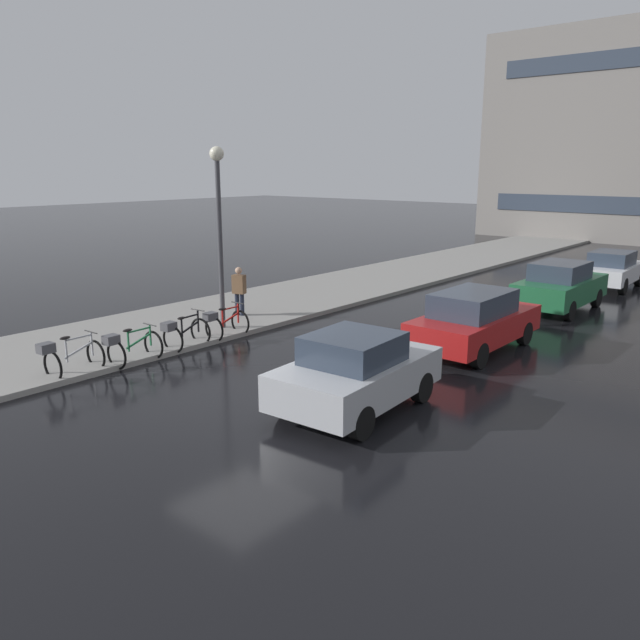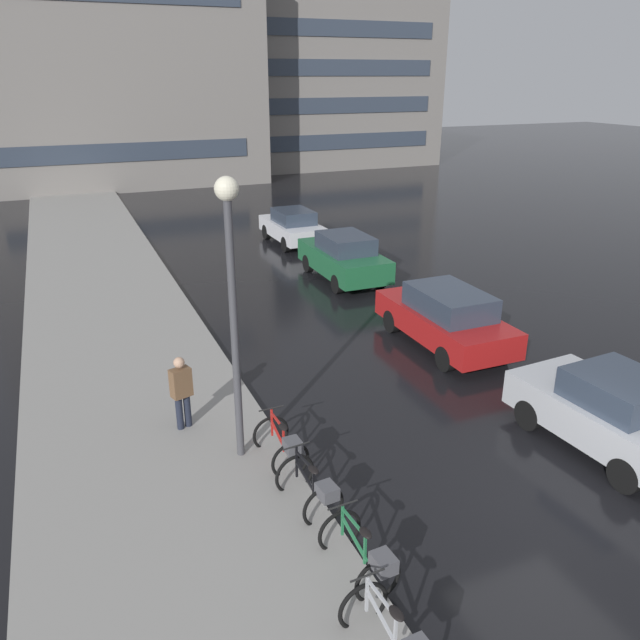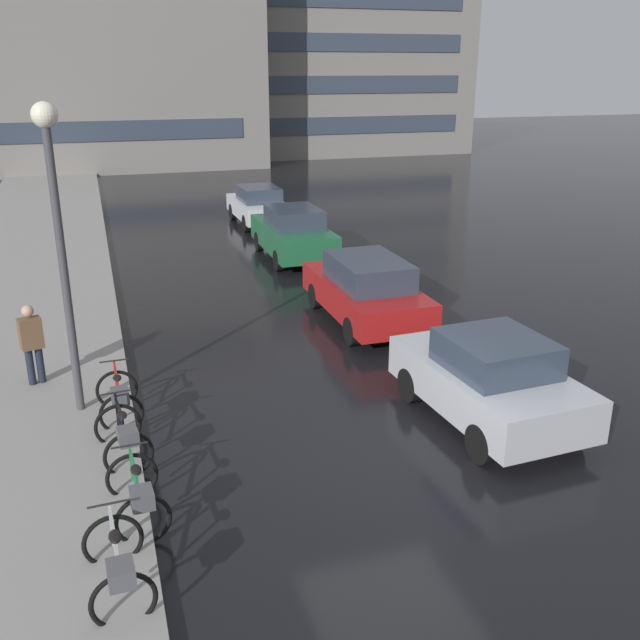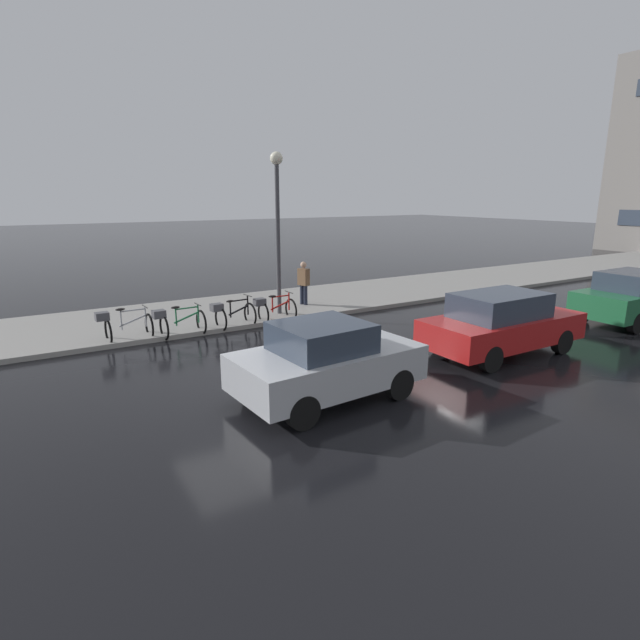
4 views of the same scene
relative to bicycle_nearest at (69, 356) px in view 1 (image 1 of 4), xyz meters
name	(u,v)px [view 1 (image 1 of 4)]	position (x,y,z in m)	size (l,w,h in m)	color
ground_plane	(240,399)	(4.04, 1.60, -0.50)	(140.00, 140.00, 0.00)	black
sidewalk_kerb	(325,291)	(-1.96, 11.60, -0.43)	(4.80, 60.00, 0.14)	gray
bicycle_nearest	(69,356)	(0.00, 0.00, 0.00)	(0.81, 1.46, 0.99)	black
bicycle_second	(130,346)	(0.32, 1.42, -0.01)	(0.81, 1.45, 0.94)	black
bicycle_third	(183,332)	(0.23, 3.10, -0.02)	(0.87, 1.37, 1.01)	black
bicycle_farthest	(224,323)	(0.22, 4.52, -0.02)	(0.77, 1.34, 0.98)	black
car_silver	(356,372)	(6.28, 2.71, 0.29)	(2.15, 3.85, 1.60)	#B2B5BA
car_red	(474,320)	(6.12, 8.12, 0.32)	(1.87, 4.38, 1.61)	#AD1919
car_green	(560,286)	(6.09, 14.46, 0.33)	(1.87, 4.27, 1.66)	#1E6038
car_white	(612,269)	(6.21, 19.89, 0.25)	(1.80, 3.88, 1.49)	silver
pedestrian	(239,290)	(-1.22, 6.44, 0.45)	(0.45, 0.35, 1.70)	#1E2333
streetlamp	(219,211)	(-0.43, 5.06, 3.06)	(0.41, 0.41, 5.33)	#424247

